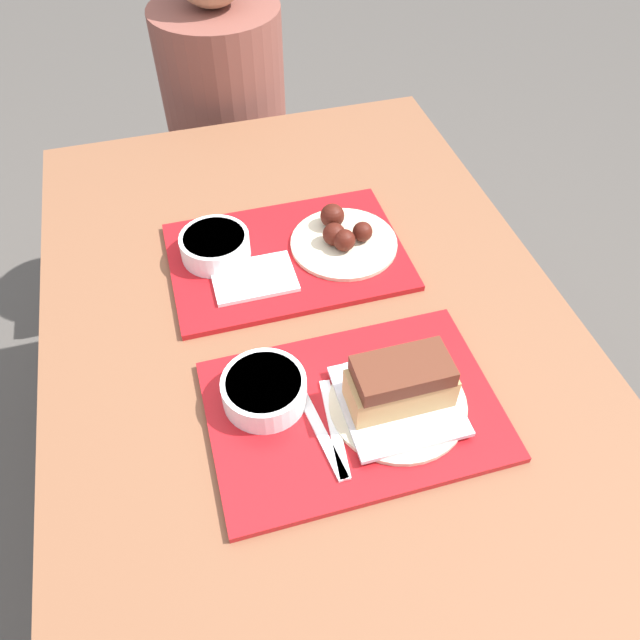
{
  "coord_description": "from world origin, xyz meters",
  "views": [
    {
      "loc": [
        -0.18,
        -0.66,
        1.56
      ],
      "look_at": [
        0.01,
        -0.0,
        0.79
      ],
      "focal_mm": 35.0,
      "sensor_mm": 36.0,
      "label": 1
    }
  ],
  "objects": [
    {
      "name": "ground_plane",
      "position": [
        0.0,
        0.0,
        0.0
      ],
      "size": [
        12.0,
        12.0,
        0.0
      ],
      "primitive_type": "plane",
      "color": "#4C4742"
    },
    {
      "name": "picnic_table",
      "position": [
        0.0,
        0.0,
        0.65
      ],
      "size": [
        0.9,
        1.41,
        0.75
      ],
      "color": "brown",
      "rests_on": "ground_plane"
    },
    {
      "name": "tray_near",
      "position": [
        0.01,
        -0.16,
        0.76
      ],
      "size": [
        0.44,
        0.3,
        0.01
      ],
      "color": "#B21419",
      "rests_on": "picnic_table"
    },
    {
      "name": "napkin_far",
      "position": [
        -0.07,
        0.15,
        0.77
      ],
      "size": [
        0.15,
        0.1,
        0.01
      ],
      "color": "white",
      "rests_on": "tray_far"
    },
    {
      "name": "tray_far",
      "position": [
        0.0,
        0.2,
        0.76
      ],
      "size": [
        0.44,
        0.3,
        0.01
      ],
      "color": "#B21419",
      "rests_on": "picnic_table"
    },
    {
      "name": "bowl_coleslaw_far",
      "position": [
        -0.13,
        0.23,
        0.79
      ],
      "size": [
        0.13,
        0.13,
        0.05
      ],
      "color": "white",
      "rests_on": "tray_far"
    },
    {
      "name": "plastic_knife_near",
      "position": [
        -0.02,
        -0.19,
        0.77
      ],
      "size": [
        0.03,
        0.17,
        0.0
      ],
      "color": "white",
      "rests_on": "tray_near"
    },
    {
      "name": "picnic_bench_far",
      "position": [
        0.0,
        0.93,
        0.4
      ],
      "size": [
        0.86,
        0.28,
        0.48
      ],
      "color": "brown",
      "rests_on": "ground_plane"
    },
    {
      "name": "wings_plate_far",
      "position": [
        0.11,
        0.2,
        0.78
      ],
      "size": [
        0.2,
        0.2,
        0.05
      ],
      "color": "beige",
      "rests_on": "tray_far"
    },
    {
      "name": "bowl_coleslaw_near",
      "position": [
        -0.11,
        -0.11,
        0.79
      ],
      "size": [
        0.13,
        0.13,
        0.05
      ],
      "color": "white",
      "rests_on": "tray_near"
    },
    {
      "name": "person_seated_across",
      "position": [
        0.0,
        0.93,
        0.74
      ],
      "size": [
        0.33,
        0.33,
        0.64
      ],
      "color": "brown",
      "rests_on": "picnic_bench_far"
    },
    {
      "name": "brisket_sandwich_plate",
      "position": [
        0.08,
        -0.17,
        0.8
      ],
      "size": [
        0.21,
        0.21,
        0.1
      ],
      "color": "beige",
      "rests_on": "tray_near"
    },
    {
      "name": "plastic_fork_near",
      "position": [
        -0.05,
        -0.19,
        0.77
      ],
      "size": [
        0.04,
        0.17,
        0.0
      ],
      "color": "white",
      "rests_on": "tray_near"
    },
    {
      "name": "condiment_packet",
      "position": [
        0.04,
        -0.09,
        0.77
      ],
      "size": [
        0.04,
        0.03,
        0.01
      ],
      "color": "#A59E93",
      "rests_on": "tray_near"
    }
  ]
}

